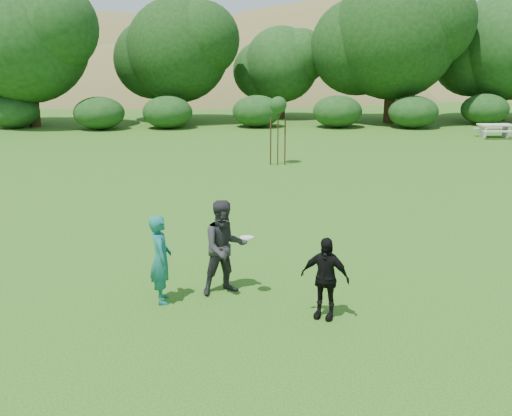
% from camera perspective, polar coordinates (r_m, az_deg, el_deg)
% --- Properties ---
extents(ground, '(120.00, 120.00, 0.00)m').
position_cam_1_polar(ground, '(10.92, 0.70, -9.81)').
color(ground, '#19470C').
rests_on(ground, ground).
extents(player_teal, '(0.53, 0.70, 1.72)m').
position_cam_1_polar(player_teal, '(10.96, -9.51, -5.06)').
color(player_teal, '#166760').
rests_on(player_teal, ground).
extents(player_grey, '(1.11, 0.98, 1.90)m').
position_cam_1_polar(player_grey, '(11.18, -3.14, -3.96)').
color(player_grey, '#29282B').
rests_on(player_grey, ground).
extents(player_black, '(0.96, 0.71, 1.52)m').
position_cam_1_polar(player_black, '(10.29, 6.90, -6.96)').
color(player_black, black).
rests_on(player_black, ground).
extents(frisbee, '(0.27, 0.27, 0.05)m').
position_cam_1_polar(frisbee, '(10.90, -0.93, -2.96)').
color(frisbee, white).
rests_on(frisbee, ground).
extents(sapling, '(0.70, 0.70, 2.85)m').
position_cam_1_polar(sapling, '(23.81, 2.23, 10.06)').
color(sapling, '#382415').
rests_on(sapling, ground).
extents(picnic_table, '(1.80, 1.48, 0.76)m').
position_cam_1_polar(picnic_table, '(34.25, 22.77, 7.34)').
color(picnic_table, beige).
rests_on(picnic_table, ground).
extents(hillside, '(150.00, 72.00, 52.00)m').
position_cam_1_polar(hillside, '(80.06, -2.46, 3.48)').
color(hillside, olive).
rests_on(hillside, ground).
extents(tree_row, '(53.92, 10.38, 9.62)m').
position_cam_1_polar(tree_row, '(38.73, 3.22, 15.77)').
color(tree_row, '#3A2616').
rests_on(tree_row, ground).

